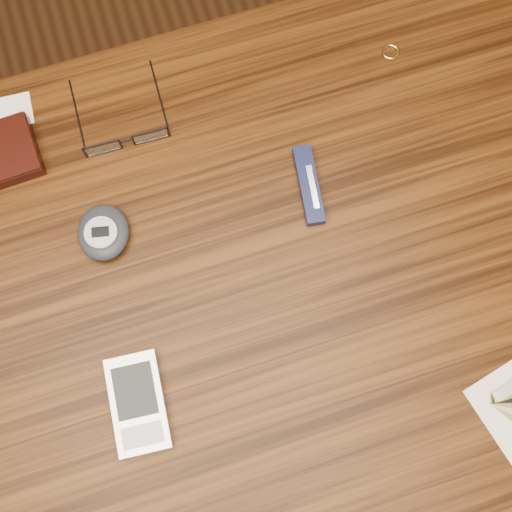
# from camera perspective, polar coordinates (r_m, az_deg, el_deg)

# --- Properties ---
(ground) EXTENTS (3.80, 3.80, 0.00)m
(ground) POSITION_cam_1_polar(r_m,az_deg,el_deg) (1.47, -1.05, -9.20)
(ground) COLOR #472814
(ground) RESTS_ON ground
(desk) EXTENTS (1.00, 0.70, 0.75)m
(desk) POSITION_cam_1_polar(r_m,az_deg,el_deg) (0.83, -1.85, -4.77)
(desk) COLOR #381C08
(desk) RESTS_ON ground
(eyeglasses) EXTENTS (0.11, 0.11, 0.02)m
(eyeglasses) POSITION_cam_1_polar(r_m,az_deg,el_deg) (0.80, -11.49, 10.26)
(eyeglasses) COLOR black
(eyeglasses) RESTS_ON desk
(gold_ring) EXTENTS (0.03, 0.03, 0.00)m
(gold_ring) POSITION_cam_1_polar(r_m,az_deg,el_deg) (0.87, 11.88, 17.32)
(gold_ring) COLOR #E3CB64
(gold_ring) RESTS_ON desk
(pda_phone) EXTENTS (0.07, 0.11, 0.02)m
(pda_phone) POSITION_cam_1_polar(r_m,az_deg,el_deg) (0.72, -10.45, -12.74)
(pda_phone) COLOR #ABABAF
(pda_phone) RESTS_ON desk
(pedometer) EXTENTS (0.07, 0.08, 0.03)m
(pedometer) POSITION_cam_1_polar(r_m,az_deg,el_deg) (0.76, -13.42, 2.06)
(pedometer) COLOR black
(pedometer) RESTS_ON desk
(pocket_knife) EXTENTS (0.04, 0.10, 0.01)m
(pocket_knife) POSITION_cam_1_polar(r_m,az_deg,el_deg) (0.76, 4.72, 6.30)
(pocket_knife) COLOR #0F1035
(pocket_knife) RESTS_ON desk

